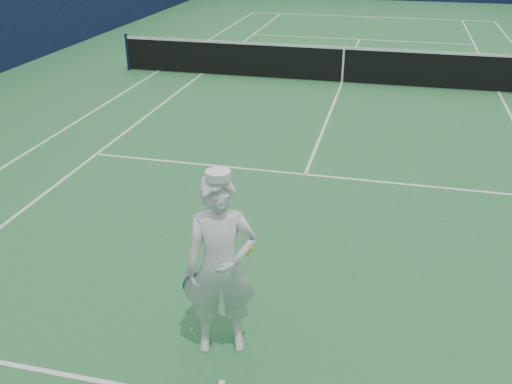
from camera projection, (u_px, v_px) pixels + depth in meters
The scene contains 5 objects.
ground at pixel (342, 83), 15.82m from camera, with size 80.00×80.00×0.00m, color #2B713A.
court_markings at pixel (342, 83), 15.82m from camera, with size 11.03×23.83×0.01m.
windscreen_fence at pixel (347, 8), 14.95m from camera, with size 20.12×36.12×4.00m.
tennis_net at pixel (343, 63), 15.58m from camera, with size 12.88×0.09×1.07m.
tennis_player at pixel (221, 267), 5.74m from camera, with size 0.91×0.69×2.06m.
Camera 1 is at (1.33, -15.68, 4.19)m, focal length 40.00 mm.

